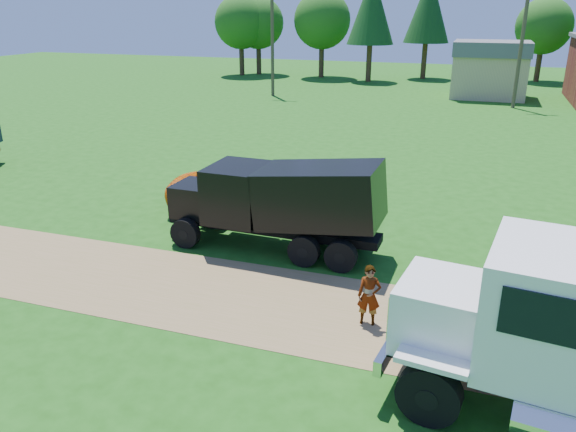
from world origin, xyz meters
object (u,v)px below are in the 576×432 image
(white_semi_tractor, at_px, (555,337))
(spectator_a, at_px, (369,296))
(black_dump_truck, at_px, (281,200))
(orange_pickup, at_px, (244,191))

(white_semi_tractor, distance_m, spectator_a, 4.52)
(black_dump_truck, distance_m, orange_pickup, 4.07)
(black_dump_truck, bearing_deg, white_semi_tractor, -36.94)
(orange_pickup, xyz_separation_m, spectator_a, (6.17, -6.65, -0.01))
(black_dump_truck, bearing_deg, orange_pickup, 131.99)
(white_semi_tractor, bearing_deg, orange_pickup, 146.00)
(black_dump_truck, distance_m, spectator_a, 5.18)
(white_semi_tractor, height_order, orange_pickup, white_semi_tractor)
(spectator_a, bearing_deg, orange_pickup, 126.30)
(white_semi_tractor, distance_m, black_dump_truck, 9.44)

